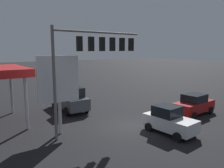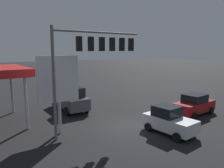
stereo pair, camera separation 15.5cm
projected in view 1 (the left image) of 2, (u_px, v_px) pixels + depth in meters
ground_plane at (127, 126)px, 17.27m from camera, size 200.00×200.00×0.00m
traffic_signal_assembly at (95, 52)px, 15.51m from camera, size 7.12×0.43×7.50m
price_sign at (59, 81)px, 15.19m from camera, size 2.95×0.27×5.59m
hatchback_crossing at (169, 120)px, 15.77m from camera, size 2.16×3.91×1.97m
sedan_waiting at (194, 104)px, 20.29m from camera, size 4.49×2.25×1.93m
pickup_parked at (70, 100)px, 21.56m from camera, size 2.38×5.25×2.40m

